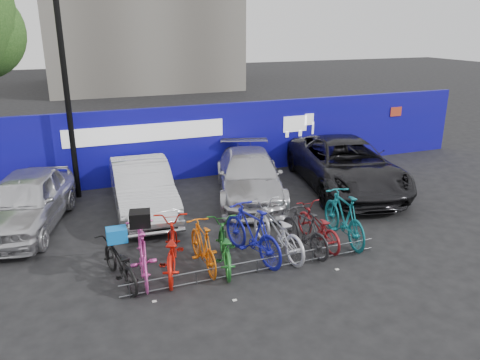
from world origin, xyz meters
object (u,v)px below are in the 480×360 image
bike_2 (171,248)px  bike_4 (224,246)px  car_3 (346,165)px  bike_3 (203,245)px  bike_1 (142,252)px  bike_rack (257,265)px  bike_6 (277,230)px  car_0 (26,201)px  car_2 (249,176)px  bike_8 (318,226)px  car_1 (142,188)px  bike_0 (119,262)px  lamppost (66,85)px  bike_5 (252,233)px  bike_9 (344,217)px  bike_7 (305,231)px

bike_2 → bike_4: size_ratio=1.11×
car_3 → bike_3: bearing=-137.5°
bike_1 → bike_4: bearing=-179.7°
bike_rack → bike_6: (0.75, 0.65, 0.39)m
car_0 → car_2: (6.01, 0.04, -0.05)m
car_0 → bike_1: (2.27, -3.48, -0.13)m
bike_rack → bike_4: (-0.55, 0.49, 0.32)m
bike_3 → bike_8: 2.78m
bike_rack → bike_8: (1.80, 0.69, 0.30)m
bike_2 → car_2: bearing=-117.5°
bike_1 → bike_8: bearing=-173.8°
car_1 → bike_0: size_ratio=2.46×
car_0 → bike_4: bearing=-26.9°
car_2 → bike_0: car_2 is taller
lamppost → bike_4: (2.65, -5.51, -2.79)m
car_3 → bike_5: bearing=-131.7°
car_2 → bike_9: car_2 is taller
bike_8 → bike_rack: bearing=18.2°
car_0 → bike_3: car_0 is taller
bike_5 → bike_6: bike_5 is taller
bike_2 → bike_9: bearing=-165.7°
bike_2 → bike_6: bearing=-165.9°
bike_2 → lamppost: bearing=-58.9°
car_0 → bike_5: size_ratio=2.04×
car_3 → bike_4: bearing=-134.6°
car_0 → bike_8: 7.17m
bike_1 → bike_9: bike_9 is taller
bike_3 → car_2: bearing=-125.9°
lamppost → bike_8: size_ratio=3.50×
car_0 → car_2: car_0 is taller
car_0 → bike_6: car_0 is taller
car_2 → bike_4: size_ratio=2.47×
car_2 → bike_2: size_ratio=2.22×
car_1 → bike_5: 3.95m
car_3 → bike_9: bearing=-111.2°
bike_3 → car_3: bearing=-150.8°
bike_5 → car_3: bearing=-157.7°
bike_1 → bike_rack: bearing=169.3°
bike_rack → car_3: bearing=39.9°
bike_0 → bike_7: bike_7 is taller
bike_0 → bike_2: (1.05, 0.07, 0.08)m
bike_rack → bike_0: 2.77m
lamppost → bike_6: (3.95, -5.35, -2.72)m
bike_1 → bike_2: bike_1 is taller
lamppost → car_2: (4.72, -1.83, -2.62)m
car_2 → bike_5: bearing=-94.1°
car_1 → bike_4: car_1 is taller
bike_9 → car_1: bearing=-34.8°
car_1 → bike_2: 3.48m
bike_rack → bike_7: 1.48m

